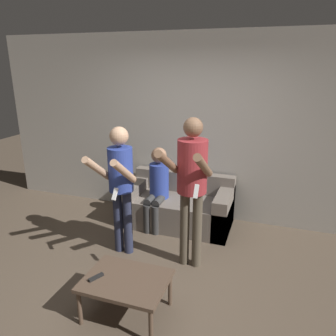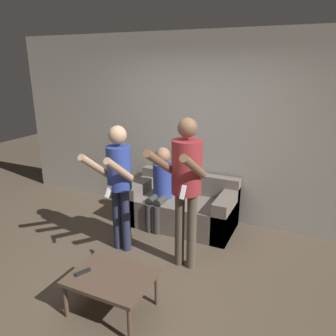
{
  "view_description": "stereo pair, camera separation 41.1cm",
  "coord_description": "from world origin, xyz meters",
  "px_view_note": "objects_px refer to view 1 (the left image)",
  "views": [
    {
      "loc": [
        1.18,
        -2.67,
        2.27
      ],
      "look_at": [
        -0.09,
        1.04,
        1.01
      ],
      "focal_mm": 35.0,
      "sensor_mm": 36.0,
      "label": 1
    },
    {
      "loc": [
        1.56,
        -2.51,
        2.27
      ],
      "look_at": [
        -0.09,
        1.04,
        1.01
      ],
      "focal_mm": 35.0,
      "sensor_mm": 36.0,
      "label": 2
    }
  ],
  "objects_px": {
    "remote_on_table": "(96,277)",
    "person_seated": "(158,185)",
    "coffee_table": "(126,283)",
    "couch": "(179,207)",
    "person_standing_right": "(191,177)",
    "person_standing_left": "(120,179)"
  },
  "relations": [
    {
      "from": "person_standing_right",
      "to": "remote_on_table",
      "type": "distance_m",
      "value": 1.39
    },
    {
      "from": "couch",
      "to": "coffee_table",
      "type": "xyz_separation_m",
      "value": [
        0.08,
        -1.92,
        0.08
      ]
    },
    {
      "from": "couch",
      "to": "person_seated",
      "type": "bearing_deg",
      "value": -152.24
    },
    {
      "from": "coffee_table",
      "to": "person_standing_right",
      "type": "bearing_deg",
      "value": 70.05
    },
    {
      "from": "person_seated",
      "to": "coffee_table",
      "type": "height_order",
      "value": "person_seated"
    },
    {
      "from": "coffee_table",
      "to": "person_standing_left",
      "type": "bearing_deg",
      "value": 118.17
    },
    {
      "from": "person_standing_left",
      "to": "person_standing_right",
      "type": "xyz_separation_m",
      "value": [
        0.86,
        -0.0,
        0.12
      ]
    },
    {
      "from": "remote_on_table",
      "to": "person_seated",
      "type": "bearing_deg",
      "value": 92.93
    },
    {
      "from": "person_standing_left",
      "to": "person_standing_right",
      "type": "relative_size",
      "value": 0.91
    },
    {
      "from": "person_standing_right",
      "to": "person_seated",
      "type": "bearing_deg",
      "value": 130.87
    },
    {
      "from": "person_standing_right",
      "to": "coffee_table",
      "type": "relative_size",
      "value": 2.26
    },
    {
      "from": "coffee_table",
      "to": "remote_on_table",
      "type": "xyz_separation_m",
      "value": [
        -0.26,
        -0.08,
        0.05
      ]
    },
    {
      "from": "person_standing_right",
      "to": "person_seated",
      "type": "xyz_separation_m",
      "value": [
        -0.7,
        0.81,
        -0.47
      ]
    },
    {
      "from": "person_seated",
      "to": "coffee_table",
      "type": "xyz_separation_m",
      "value": [
        0.36,
        -1.77,
        -0.28
      ]
    },
    {
      "from": "couch",
      "to": "coffee_table",
      "type": "relative_size",
      "value": 1.98
    },
    {
      "from": "person_standing_right",
      "to": "couch",
      "type": "bearing_deg",
      "value": 114.23
    },
    {
      "from": "person_standing_left",
      "to": "person_standing_right",
      "type": "height_order",
      "value": "person_standing_right"
    },
    {
      "from": "person_standing_left",
      "to": "coffee_table",
      "type": "xyz_separation_m",
      "value": [
        0.51,
        -0.96,
        -0.63
      ]
    },
    {
      "from": "person_standing_left",
      "to": "person_seated",
      "type": "xyz_separation_m",
      "value": [
        0.16,
        0.81,
        -0.35
      ]
    },
    {
      "from": "coffee_table",
      "to": "remote_on_table",
      "type": "distance_m",
      "value": 0.28
    },
    {
      "from": "person_standing_left",
      "to": "remote_on_table",
      "type": "bearing_deg",
      "value": -76.36
    },
    {
      "from": "person_standing_left",
      "to": "remote_on_table",
      "type": "distance_m",
      "value": 1.21
    }
  ]
}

